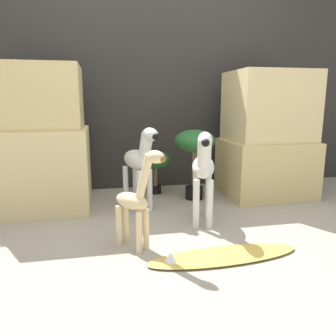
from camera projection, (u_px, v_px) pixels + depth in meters
The scene contains 10 objects.
ground_plane at pixel (189, 246), 2.10m from camera, with size 14.00×14.00×0.00m, color #9E937F.
wall_back at pixel (151, 83), 3.39m from camera, with size 6.40×0.08×2.20m.
rock_pillar_left at pixel (39, 142), 2.74m from camera, with size 0.80×0.67×1.20m.
rock_pillar_right at pixel (267, 138), 3.15m from camera, with size 0.80×0.67×1.19m.
zebra_right at pixel (203, 168), 2.40m from camera, with size 0.25×0.49×0.71m.
zebra_left at pixel (140, 160), 2.72m from camera, with size 0.31×0.48×0.71m.
giraffe_figurine at pixel (136, 200), 2.00m from camera, with size 0.31×0.36×0.64m.
potted_palm_front at pixel (155, 162), 3.25m from camera, with size 0.30×0.30×0.43m.
potted_palm_back at pixel (195, 147), 3.03m from camera, with size 0.38×0.38×0.66m.
surfboard at pixel (222, 256), 1.94m from camera, with size 0.96×0.30×0.07m.
Camera 1 is at (-0.52, -1.89, 0.91)m, focal length 35.00 mm.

